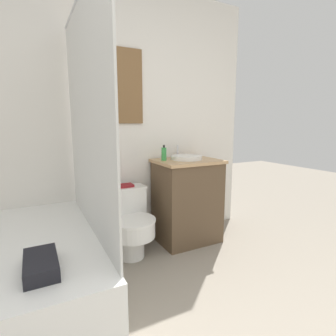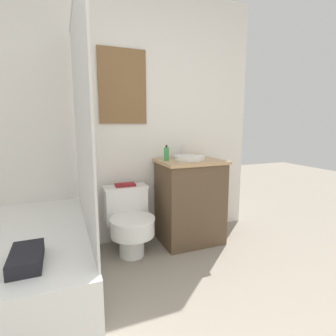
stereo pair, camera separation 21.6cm
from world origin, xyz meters
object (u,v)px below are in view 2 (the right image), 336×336
sink (190,158)px  book_on_tank (125,185)px  toilet (129,220)px  soap_bottle (166,154)px

sink → book_on_tank: size_ratio=1.87×
toilet → book_on_tank: book_on_tank is taller
toilet → soap_bottle: size_ratio=4.03×
sink → soap_bottle: (-0.23, 0.04, 0.05)m
sink → soap_bottle: 0.24m
book_on_tank → soap_bottle: bearing=-8.3°
sink → book_on_tank: (-0.64, 0.10, -0.24)m
toilet → soap_bottle: (0.40, 0.08, 0.59)m
sink → book_on_tank: sink is taller
sink → soap_bottle: soap_bottle is taller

